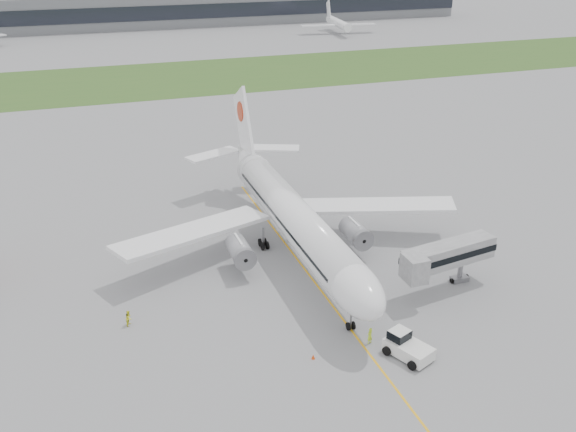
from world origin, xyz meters
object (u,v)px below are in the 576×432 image
object	(u,v)px
airliner	(291,213)
jet_bridge	(444,256)
pushback_tug	(406,345)
ground_crew_near	(370,336)

from	to	relation	value
airliner	jet_bridge	xyz separation A→B (m)	(13.80, -15.73, -1.08)
pushback_tug	ground_crew_near	world-z (taller)	pushback_tug
pushback_tug	jet_bridge	size ratio (longest dim) A/B	0.42
airliner	jet_bridge	size ratio (longest dim) A/B	4.06
airliner	jet_bridge	bearing A→B (deg)	-48.74
airliner	pushback_tug	world-z (taller)	airliner
pushback_tug	airliner	bearing A→B (deg)	74.57
airliner	ground_crew_near	world-z (taller)	airliner
airliner	ground_crew_near	bearing A→B (deg)	-87.88
ground_crew_near	pushback_tug	bearing A→B (deg)	108.32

